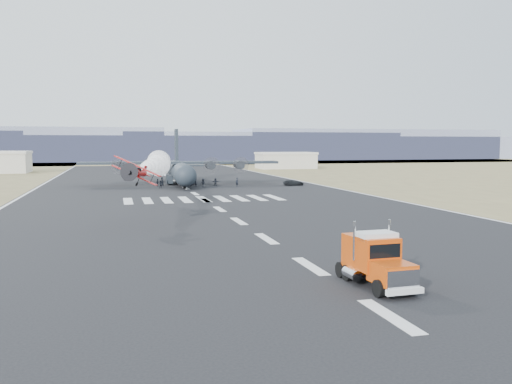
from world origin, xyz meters
name	(u,v)px	position (x,y,z in m)	size (l,w,h in m)	color
ground	(310,266)	(0.00, 0.00, 0.00)	(500.00, 500.00, 0.00)	black
scrub_far	(145,162)	(0.00, 230.00, 0.00)	(500.00, 80.00, 0.00)	olive
runway_markings	(195,194)	(0.00, 60.00, 0.01)	(60.00, 260.00, 0.01)	silver
ridge_seg_c	(10,145)	(-65.00, 260.00, 8.50)	(150.00, 50.00, 17.00)	gray
ridge_seg_d	(142,148)	(0.00, 260.00, 6.50)	(150.00, 50.00, 13.00)	gray
ridge_seg_e	(259,146)	(65.00, 260.00, 7.50)	(150.00, 50.00, 15.00)	gray
ridge_seg_f	(364,144)	(130.00, 260.00, 8.50)	(150.00, 50.00, 17.00)	gray
ridge_seg_g	(459,148)	(195.00, 260.00, 6.50)	(150.00, 50.00, 13.00)	gray
hangar_right	(286,160)	(46.00, 150.00, 3.01)	(20.50, 12.50, 5.90)	beige
semi_truck	(375,259)	(2.07, -6.17, 1.70)	(2.88, 7.78, 3.47)	black
aerobatic_biplane	(137,172)	(-11.56, 23.98, 5.88)	(5.25, 5.18, 3.39)	#BC0C11
smoke_trail	(157,165)	(-8.04, 41.78, 6.02)	(5.87, 21.26, 3.53)	white
transport_aircraft	(180,170)	(0.14, 84.05, 3.23)	(43.32, 35.66, 12.51)	#1E262D
support_vehicle	(294,183)	(23.48, 73.79, 0.61)	(2.02, 4.37, 1.22)	black
crew_a	(196,183)	(2.42, 75.48, 0.88)	(0.64, 0.53, 1.76)	black
crew_b	(162,182)	(-4.27, 79.67, 0.92)	(0.90, 0.55, 1.85)	black
crew_c	(203,183)	(3.79, 74.24, 0.87)	(1.12, 0.52, 1.74)	black
crew_d	(158,183)	(-5.21, 78.69, 0.80)	(0.94, 0.48, 1.60)	black
crew_e	(190,181)	(1.53, 78.36, 0.93)	(0.91, 0.56, 1.87)	black
crew_f	(215,182)	(6.85, 76.81, 0.82)	(1.51, 0.49, 1.63)	black
crew_g	(237,182)	(10.88, 73.75, 0.94)	(0.69, 0.57, 1.89)	black
crew_h	(161,184)	(-5.00, 73.31, 0.80)	(0.78, 0.48, 1.61)	black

